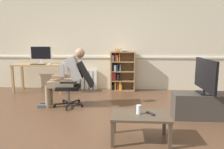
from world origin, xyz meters
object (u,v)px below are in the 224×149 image
at_px(imac_monitor, 41,53).
at_px(computer_mouse, 50,64).
at_px(computer_desk, 40,68).
at_px(bookshelf, 121,71).
at_px(tv_screen, 205,76).
at_px(drinking_glass, 139,109).
at_px(radiator, 85,79).
at_px(person_seated, 67,76).
at_px(office_chair, 76,82).
at_px(spare_remote, 151,113).
at_px(tv_stand, 203,106).
at_px(coffee_table, 140,118).
at_px(keyboard, 38,64).

bearing_deg(imac_monitor, computer_mouse, -33.43).
height_order(computer_desk, computer_mouse, computer_mouse).
xyz_separation_m(imac_monitor, bookshelf, (2.16, 0.21, -0.49)).
distance_m(tv_screen, drinking_glass, 1.56).
xyz_separation_m(radiator, person_seated, (-0.05, -1.63, 0.38)).
xyz_separation_m(imac_monitor, computer_mouse, (0.30, -0.20, -0.26)).
bearing_deg(office_chair, spare_remote, 38.16).
distance_m(bookshelf, drinking_glass, 3.01).
distance_m(computer_desk, person_seated, 1.66).
height_order(imac_monitor, spare_remote, imac_monitor).
xyz_separation_m(tv_stand, tv_screen, (0.00, 0.00, 0.55)).
height_order(computer_mouse, coffee_table, computer_mouse).
xyz_separation_m(office_chair, tv_stand, (2.42, -0.53, -0.29)).
relative_size(bookshelf, office_chair, 1.21).
relative_size(tv_stand, drinking_glass, 8.48).
distance_m(person_seated, tv_screen, 2.67).
distance_m(keyboard, spare_remote, 3.71).
height_order(radiator, coffee_table, radiator).
bearing_deg(bookshelf, computer_desk, -172.45).
bearing_deg(office_chair, tv_stand, 72.54).
distance_m(imac_monitor, office_chair, 1.89).
height_order(person_seated, spare_remote, person_seated).
bearing_deg(coffee_table, tv_stand, 39.23).
bearing_deg(drinking_glass, person_seated, 134.26).
bearing_deg(person_seated, radiator, 173.23).
height_order(tv_screen, coffee_table, tv_screen).
bearing_deg(computer_desk, keyboard, -81.54).
bearing_deg(tv_stand, coffee_table, -140.77).
distance_m(radiator, tv_screen, 3.38).
bearing_deg(spare_remote, computer_mouse, -79.50).
xyz_separation_m(bookshelf, office_chair, (-0.88, -1.51, -0.02)).
relative_size(imac_monitor, computer_mouse, 5.84).
xyz_separation_m(computer_desk, tv_stand, (3.72, -1.75, -0.42)).
xyz_separation_m(bookshelf, radiator, (-1.03, 0.10, -0.26)).
bearing_deg(computer_desk, spare_remote, -45.08).
bearing_deg(drinking_glass, computer_desk, 133.08).
bearing_deg(person_seated, computer_desk, -143.57).
height_order(computer_desk, coffee_table, computer_desk).
relative_size(computer_desk, radiator, 1.91).
bearing_deg(tv_stand, bookshelf, 127.00).
bearing_deg(office_chair, drinking_glass, 34.50).
relative_size(bookshelf, drinking_glass, 9.17).
distance_m(bookshelf, tv_stand, 2.57).
distance_m(tv_stand, tv_screen, 0.55).
bearing_deg(spare_remote, person_seated, -74.55).
distance_m(office_chair, person_seated, 0.24).
relative_size(computer_mouse, person_seated, 0.08).
bearing_deg(tv_stand, spare_remote, -137.75).
bearing_deg(bookshelf, office_chair, -120.26).
height_order(bookshelf, office_chair, bookshelf).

